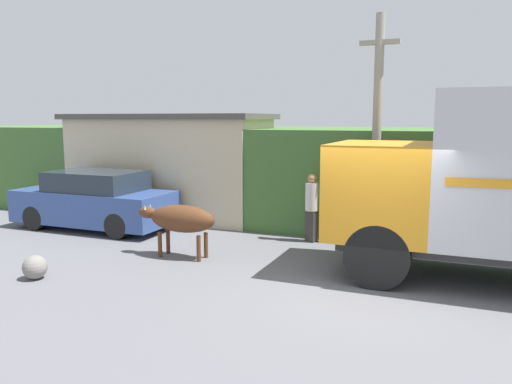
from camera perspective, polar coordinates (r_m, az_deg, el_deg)
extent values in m
plane|color=slate|center=(9.21, 13.01, -10.81)|extent=(60.00, 60.00, 0.00)
cube|color=#426B33|center=(14.81, 16.93, 1.68)|extent=(32.00, 5.35, 2.71)
cube|color=#C6B793|center=(15.57, -9.89, 2.71)|extent=(5.97, 2.40, 2.97)
cube|color=#4C4742|center=(15.50, -10.04, 8.47)|extent=(6.27, 2.70, 0.16)
cube|color=#2D2D2D|center=(10.10, 26.45, -5.80)|extent=(5.73, 1.93, 0.18)
cube|color=orange|center=(9.97, 14.26, 0.37)|extent=(1.87, 2.41, 1.77)
cube|color=#232D38|center=(10.11, 8.96, 2.45)|extent=(0.04, 2.05, 0.62)
cylinder|color=black|center=(9.26, 13.78, -6.97)|extent=(1.16, 0.53, 1.16)
ellipsoid|color=#512D19|center=(10.88, -8.42, -3.03)|extent=(1.54, 0.60, 0.60)
ellipsoid|color=#512D19|center=(11.33, -12.27, -2.29)|extent=(0.44, 0.26, 0.26)
cone|color=#B7AD93|center=(11.23, -12.58, -1.73)|extent=(0.06, 0.06, 0.11)
cone|color=#B7AD93|center=(11.39, -12.00, -1.57)|extent=(0.06, 0.06, 0.11)
cylinder|color=#512D19|center=(11.12, -10.92, -5.90)|extent=(0.09, 0.09, 0.56)
cylinder|color=#512D19|center=(11.38, -10.02, -5.54)|extent=(0.09, 0.09, 0.56)
cylinder|color=#512D19|center=(10.64, -6.57, -6.45)|extent=(0.09, 0.09, 0.56)
cylinder|color=#512D19|center=(10.92, -5.74, -6.05)|extent=(0.09, 0.09, 0.56)
cube|color=#334C8C|center=(14.38, -17.99, -1.53)|extent=(4.38, 1.81, 0.87)
cube|color=#232D38|center=(14.21, -17.77, 1.22)|extent=(2.41, 1.67, 0.53)
cylinder|color=black|center=(14.80, -23.87, -2.70)|extent=(0.66, 0.29, 0.66)
cylinder|color=black|center=(13.01, -15.49, -3.73)|extent=(0.66, 0.29, 0.66)
cube|color=#38332D|center=(12.31, 6.35, -3.89)|extent=(0.32, 0.28, 0.78)
cylinder|color=silver|center=(12.17, 6.40, -0.55)|extent=(0.43, 0.43, 0.67)
sphere|color=#A87A56|center=(12.11, 6.44, 1.55)|extent=(0.22, 0.22, 0.22)
cylinder|color=gray|center=(11.96, 13.63, 6.61)|extent=(0.21, 0.21, 5.34)
cube|color=gray|center=(12.08, 13.97, 16.27)|extent=(0.90, 0.17, 0.10)
sphere|color=gray|center=(10.35, -23.95, -7.87)|extent=(0.45, 0.45, 0.45)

